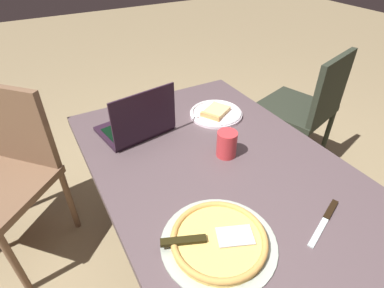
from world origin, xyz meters
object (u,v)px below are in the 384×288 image
object	(u,v)px
dining_table	(217,178)
table_knife	(326,218)
pizza_plate	(216,113)
chair_near	(4,167)
chair_far	(306,105)
drink_cup	(227,144)
pizza_tray	(219,240)
laptop	(137,124)

from	to	relation	value
dining_table	table_knife	world-z (taller)	table_knife
pizza_plate	chair_near	world-z (taller)	chair_near
table_knife	chair_far	bearing A→B (deg)	134.65
chair_near	chair_far	world-z (taller)	chair_near
table_knife	drink_cup	size ratio (longest dim) A/B	2.00
pizza_tray	table_knife	world-z (taller)	pizza_tray
drink_cup	chair_near	distance (m)	1.11
dining_table	chair_near	world-z (taller)	chair_near
pizza_plate	table_knife	xyz separation A→B (m)	(0.71, -0.04, -0.01)
pizza_tray	chair_far	world-z (taller)	chair_far
pizza_tray	chair_near	xyz separation A→B (m)	(-1.01, -0.59, -0.23)
table_knife	chair_near	bearing A→B (deg)	-139.48
pizza_plate	chair_near	bearing A→B (deg)	-111.47
pizza_tray	chair_far	size ratio (longest dim) A/B	0.40
pizza_plate	table_knife	bearing A→B (deg)	-3.26
dining_table	table_knife	bearing A→B (deg)	20.67
laptop	pizza_tray	world-z (taller)	laptop
dining_table	laptop	xyz separation A→B (m)	(-0.35, -0.20, 0.13)
pizza_plate	chair_near	size ratio (longest dim) A/B	0.29
pizza_plate	chair_near	xyz separation A→B (m)	(-0.39, -0.98, -0.23)
pizza_plate	pizza_tray	xyz separation A→B (m)	(0.62, -0.39, 0.00)
dining_table	chair_far	xyz separation A→B (m)	(-0.43, 0.99, -0.14)
pizza_tray	table_knife	size ratio (longest dim) A/B	1.60
pizza_tray	chair_far	distance (m)	1.43
dining_table	pizza_plate	xyz separation A→B (m)	(-0.31, 0.19, 0.09)
dining_table	pizza_tray	world-z (taller)	pizza_tray
chair_near	pizza_tray	bearing A→B (deg)	30.18
pizza_plate	table_knife	distance (m)	0.72
drink_cup	chair_near	xyz separation A→B (m)	(-0.67, -0.85, -0.27)
chair_far	pizza_plate	bearing A→B (deg)	-81.61
table_knife	drink_cup	world-z (taller)	drink_cup
chair_near	pizza_plate	bearing A→B (deg)	68.53
dining_table	pizza_plate	size ratio (longest dim) A/B	5.11
dining_table	drink_cup	size ratio (longest dim) A/B	12.05
pizza_tray	table_knife	distance (m)	0.36
pizza_tray	laptop	bearing A→B (deg)	179.49
pizza_plate	chair_far	world-z (taller)	chair_far
laptop	chair_far	bearing A→B (deg)	93.87
laptop	drink_cup	xyz separation A→B (m)	(0.32, 0.25, 0.01)
pizza_plate	drink_cup	xyz separation A→B (m)	(0.28, -0.13, 0.04)
chair_near	chair_far	xyz separation A→B (m)	(0.27, 1.78, -0.00)
laptop	drink_cup	size ratio (longest dim) A/B	3.05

